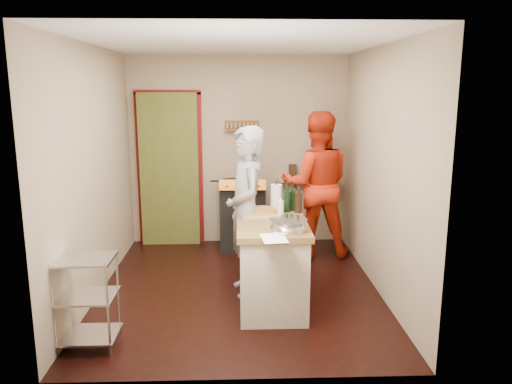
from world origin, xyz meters
TOP-DOWN VIEW (x-y plane):
  - floor at (0.00, 0.00)m, footprint 3.50×3.50m
  - back_wall at (-0.64, 1.78)m, footprint 3.00×0.44m
  - left_wall at (-1.50, 0.00)m, footprint 0.04×3.50m
  - right_wall at (1.50, 0.00)m, footprint 0.04×3.50m
  - ceiling at (0.00, 0.00)m, footprint 3.00×3.50m
  - stove at (0.05, 1.42)m, footprint 0.60×0.63m
  - wire_shelving at (-1.28, -1.20)m, footprint 0.48×0.40m
  - island at (0.33, -0.41)m, footprint 0.69×1.33m
  - person_stripe at (0.08, -0.10)m, footprint 0.55×0.72m
  - person_red at (1.00, 1.11)m, footprint 0.95×0.76m

SIDE VIEW (x-z plane):
  - floor at x=0.00m, z-range 0.00..0.00m
  - wire_shelving at x=-1.28m, z-range 0.04..0.84m
  - stove at x=0.05m, z-range -0.05..0.95m
  - island at x=0.33m, z-range -0.13..1.06m
  - person_stripe at x=0.08m, z-range 0.00..1.78m
  - person_red at x=1.00m, z-range 0.00..1.87m
  - back_wall at x=-0.64m, z-range -0.17..2.43m
  - left_wall at x=-1.50m, z-range 0.00..2.60m
  - right_wall at x=1.50m, z-range 0.00..2.60m
  - ceiling at x=0.00m, z-range 2.60..2.62m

